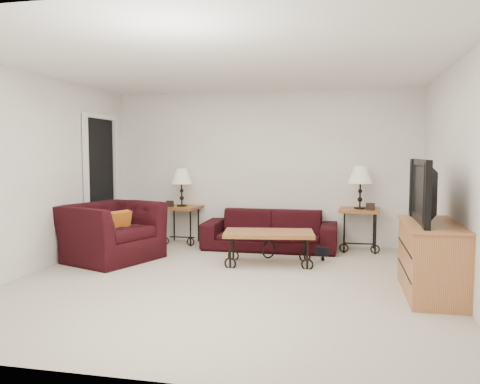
{
  "coord_description": "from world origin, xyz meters",
  "views": [
    {
      "loc": [
        1.32,
        -5.41,
        1.51
      ],
      "look_at": [
        0.0,
        0.7,
        1.0
      ],
      "focal_mm": 36.44,
      "sensor_mm": 36.0,
      "label": 1
    }
  ],
  "objects_px": {
    "lamp_right": "(360,187)",
    "side_table_right": "(359,230)",
    "lamp_left": "(182,187)",
    "armchair": "(111,232)",
    "side_table_left": "(182,225)",
    "television": "(431,191)",
    "backpack": "(323,248)",
    "tv_stand": "(431,259)",
    "sofa": "(270,230)",
    "coffee_table": "(269,248)"
  },
  "relations": [
    {
      "from": "lamp_right",
      "to": "side_table_right",
      "type": "bearing_deg",
      "value": 0.0
    },
    {
      "from": "lamp_left",
      "to": "armchair",
      "type": "distance_m",
      "value": 1.61
    },
    {
      "from": "side_table_left",
      "to": "lamp_left",
      "type": "height_order",
      "value": "lamp_left"
    },
    {
      "from": "lamp_right",
      "to": "armchair",
      "type": "height_order",
      "value": "lamp_right"
    },
    {
      "from": "lamp_left",
      "to": "television",
      "type": "relative_size",
      "value": 0.54
    },
    {
      "from": "lamp_right",
      "to": "television",
      "type": "bearing_deg",
      "value": -73.49
    },
    {
      "from": "lamp_left",
      "to": "backpack",
      "type": "distance_m",
      "value": 2.6
    },
    {
      "from": "tv_stand",
      "to": "lamp_right",
      "type": "bearing_deg",
      "value": 106.98
    },
    {
      "from": "side_table_left",
      "to": "tv_stand",
      "type": "relative_size",
      "value": 0.48
    },
    {
      "from": "sofa",
      "to": "lamp_right",
      "type": "xyz_separation_m",
      "value": [
        1.36,
        0.18,
        0.67
      ]
    },
    {
      "from": "side_table_left",
      "to": "lamp_left",
      "type": "relative_size",
      "value": 1.0
    },
    {
      "from": "lamp_right",
      "to": "backpack",
      "type": "xyz_separation_m",
      "value": [
        -0.51,
        -0.85,
        -0.78
      ]
    },
    {
      "from": "side_table_right",
      "to": "armchair",
      "type": "relative_size",
      "value": 0.53
    },
    {
      "from": "tv_stand",
      "to": "television",
      "type": "relative_size",
      "value": 1.12
    },
    {
      "from": "coffee_table",
      "to": "television",
      "type": "bearing_deg",
      "value": -28.67
    },
    {
      "from": "lamp_right",
      "to": "tv_stand",
      "type": "height_order",
      "value": "lamp_right"
    },
    {
      "from": "side_table_right",
      "to": "lamp_left",
      "type": "distance_m",
      "value": 2.92
    },
    {
      "from": "coffee_table",
      "to": "tv_stand",
      "type": "xyz_separation_m",
      "value": [
        1.9,
        -1.03,
        0.16
      ]
    },
    {
      "from": "side_table_left",
      "to": "side_table_right",
      "type": "distance_m",
      "value": 2.86
    },
    {
      "from": "lamp_left",
      "to": "armchair",
      "type": "height_order",
      "value": "lamp_left"
    },
    {
      "from": "lamp_right",
      "to": "tv_stand",
      "type": "bearing_deg",
      "value": -73.02
    },
    {
      "from": "side_table_left",
      "to": "side_table_right",
      "type": "xyz_separation_m",
      "value": [
        2.86,
        -0.0,
        0.01
      ]
    },
    {
      "from": "side_table_left",
      "to": "tv_stand",
      "type": "height_order",
      "value": "tv_stand"
    },
    {
      "from": "coffee_table",
      "to": "armchair",
      "type": "bearing_deg",
      "value": -174.63
    },
    {
      "from": "side_table_right",
      "to": "tv_stand",
      "type": "relative_size",
      "value": 0.5
    },
    {
      "from": "sofa",
      "to": "television",
      "type": "height_order",
      "value": "television"
    },
    {
      "from": "coffee_table",
      "to": "backpack",
      "type": "bearing_deg",
      "value": 26.47
    },
    {
      "from": "television",
      "to": "armchair",
      "type": "bearing_deg",
      "value": -101.34
    },
    {
      "from": "lamp_right",
      "to": "coffee_table",
      "type": "relative_size",
      "value": 0.55
    },
    {
      "from": "sofa",
      "to": "coffee_table",
      "type": "bearing_deg",
      "value": -81.97
    },
    {
      "from": "sofa",
      "to": "side_table_right",
      "type": "distance_m",
      "value": 1.37
    },
    {
      "from": "armchair",
      "to": "television",
      "type": "bearing_deg",
      "value": -80.39
    },
    {
      "from": "side_table_left",
      "to": "tv_stand",
      "type": "distance_m",
      "value": 4.18
    },
    {
      "from": "coffee_table",
      "to": "television",
      "type": "xyz_separation_m",
      "value": [
        1.88,
        -1.03,
        0.88
      ]
    },
    {
      "from": "lamp_left",
      "to": "armchair",
      "type": "bearing_deg",
      "value": -111.87
    },
    {
      "from": "television",
      "to": "backpack",
      "type": "height_order",
      "value": "television"
    },
    {
      "from": "tv_stand",
      "to": "backpack",
      "type": "xyz_separation_m",
      "value": [
        -1.19,
        1.38,
        -0.2
      ]
    },
    {
      "from": "side_table_left",
      "to": "lamp_left",
      "type": "bearing_deg",
      "value": 0.0
    },
    {
      "from": "coffee_table",
      "to": "backpack",
      "type": "height_order",
      "value": "coffee_table"
    },
    {
      "from": "television",
      "to": "sofa",
      "type": "bearing_deg",
      "value": -135.35
    },
    {
      "from": "sofa",
      "to": "backpack",
      "type": "bearing_deg",
      "value": -38.18
    },
    {
      "from": "tv_stand",
      "to": "backpack",
      "type": "bearing_deg",
      "value": 130.86
    },
    {
      "from": "lamp_left",
      "to": "coffee_table",
      "type": "distance_m",
      "value": 2.15
    },
    {
      "from": "sofa",
      "to": "side_table_left",
      "type": "relative_size",
      "value": 3.31
    },
    {
      "from": "tv_stand",
      "to": "side_table_left",
      "type": "bearing_deg",
      "value": 147.84
    },
    {
      "from": "lamp_right",
      "to": "television",
      "type": "xyz_separation_m",
      "value": [
        0.66,
        -2.23,
        0.13
      ]
    },
    {
      "from": "tv_stand",
      "to": "backpack",
      "type": "height_order",
      "value": "tv_stand"
    },
    {
      "from": "armchair",
      "to": "backpack",
      "type": "bearing_deg",
      "value": -58.19
    },
    {
      "from": "side_table_right",
      "to": "television",
      "type": "bearing_deg",
      "value": -73.49
    },
    {
      "from": "tv_stand",
      "to": "sofa",
      "type": "bearing_deg",
      "value": 134.94
    }
  ]
}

